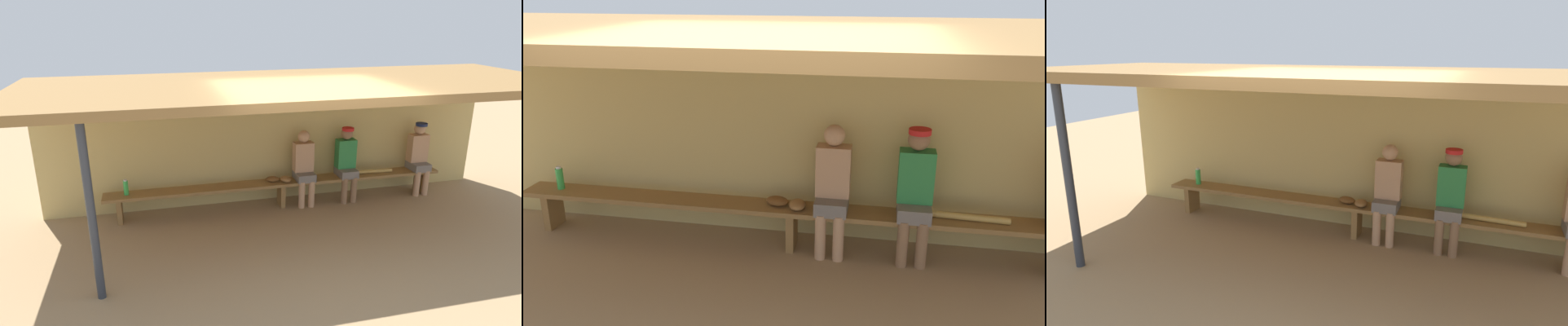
% 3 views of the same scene
% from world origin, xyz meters
% --- Properties ---
extents(ground_plane, '(24.00, 24.00, 0.00)m').
position_xyz_m(ground_plane, '(0.00, 0.00, 0.00)').
color(ground_plane, '#9E7F59').
extents(back_wall, '(8.00, 0.20, 2.20)m').
position_xyz_m(back_wall, '(0.00, 2.00, 1.10)').
color(back_wall, tan).
rests_on(back_wall, ground).
extents(dugout_roof, '(8.00, 2.80, 0.12)m').
position_xyz_m(dugout_roof, '(0.00, 0.70, 2.26)').
color(dugout_roof, olive).
rests_on(dugout_roof, back_wall).
extents(support_post, '(0.10, 0.10, 2.20)m').
position_xyz_m(support_post, '(-2.87, -0.55, 1.10)').
color(support_post, '#2D333D').
rests_on(support_post, ground).
extents(bench, '(6.00, 0.36, 0.46)m').
position_xyz_m(bench, '(0.00, 1.55, 0.39)').
color(bench, olive).
rests_on(bench, ground).
extents(player_shirtless_tan, '(0.34, 0.42, 1.34)m').
position_xyz_m(player_shirtless_tan, '(1.21, 1.55, 0.75)').
color(player_shirtless_tan, slate).
rests_on(player_shirtless_tan, ground).
extents(player_leftmost, '(0.34, 0.42, 1.34)m').
position_xyz_m(player_leftmost, '(2.67, 1.55, 0.75)').
color(player_leftmost, slate).
rests_on(player_leftmost, ground).
extents(player_in_blue, '(0.34, 0.42, 1.34)m').
position_xyz_m(player_in_blue, '(0.41, 1.55, 0.73)').
color(player_in_blue, slate).
rests_on(player_in_blue, ground).
extents(water_bottle_green, '(0.08, 0.08, 0.26)m').
position_xyz_m(water_bottle_green, '(-2.62, 1.56, 0.59)').
color(water_bottle_green, green).
rests_on(water_bottle_green, bench).
extents(baseball_glove_worn, '(0.27, 0.22, 0.09)m').
position_xyz_m(baseball_glove_worn, '(-0.16, 1.57, 0.51)').
color(baseball_glove_worn, brown).
rests_on(baseball_glove_worn, bench).
extents(baseball_glove_dark_brown, '(0.20, 0.26, 0.09)m').
position_xyz_m(baseball_glove_dark_brown, '(0.06, 1.51, 0.51)').
color(baseball_glove_dark_brown, olive).
rests_on(baseball_glove_dark_brown, bench).
extents(baseball_bat, '(0.78, 0.12, 0.07)m').
position_xyz_m(baseball_bat, '(1.72, 1.55, 0.49)').
color(baseball_bat, tan).
rests_on(baseball_bat, bench).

